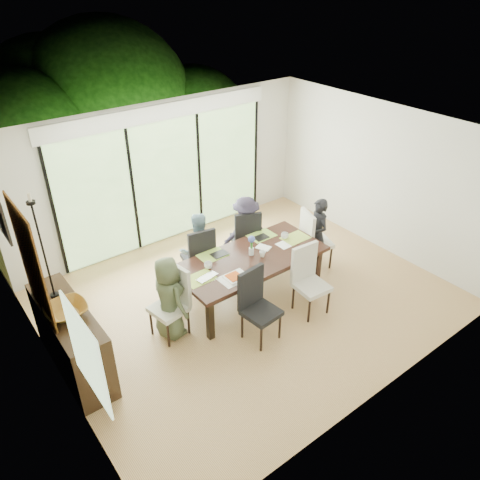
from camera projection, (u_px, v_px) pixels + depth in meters
floor at (249, 299)px, 7.62m from camera, size 6.00×5.00×0.01m
ceiling at (251, 138)px, 6.22m from camera, size 6.00×5.00×0.01m
wall_back at (166, 174)px, 8.62m from camera, size 6.00×0.02×2.70m
wall_front at (390, 314)px, 5.21m from camera, size 6.00×0.02×2.70m
wall_left at (45, 305)px, 5.35m from camera, size 0.02×5.00×2.70m
wall_right at (380, 177)px, 8.49m from camera, size 0.02×5.00×2.70m
glass_doors at (167, 182)px, 8.67m from camera, size 4.20×0.02×2.30m
blinds_header at (162, 112)px, 8.00m from camera, size 4.40×0.06×0.28m
mullion_a at (54, 214)px, 7.57m from camera, size 0.05×0.04×2.30m
mullion_b at (133, 192)px, 8.30m from camera, size 0.05×0.04×2.30m
mullion_c at (199, 173)px, 9.03m from camera, size 0.05×0.04×2.30m
mullion_d at (255, 157)px, 9.76m from camera, size 0.05×0.04×2.30m
side_window at (86, 354)px, 4.48m from camera, size 0.02×0.90×1.00m
deck at (150, 222)px, 9.95m from camera, size 6.00×1.80×0.10m
rail_top at (130, 184)px, 10.19m from camera, size 6.00×0.08×0.06m
foliage_left at (21, 149)px, 9.47m from camera, size 3.20×3.20×3.20m
foliage_mid at (108, 107)px, 10.84m from camera, size 4.00×4.00×4.00m
foliage_right at (194, 124)px, 11.51m from camera, size 2.80×2.80×2.80m
foliage_far at (57, 116)px, 10.88m from camera, size 3.60×3.60×3.60m
table_top at (251, 259)px, 7.32m from camera, size 2.42×1.11×0.06m
table_apron at (251, 263)px, 7.36m from camera, size 2.22×0.91×0.10m
table_leg_fl at (210, 319)px, 6.66m from camera, size 0.09×0.09×0.69m
table_leg_fr at (317, 267)px, 7.78m from camera, size 0.09×0.09×0.69m
table_leg_bl at (179, 290)px, 7.24m from camera, size 0.09×0.09×0.69m
table_leg_br at (283, 246)px, 8.37m from camera, size 0.09×0.09×0.69m
chair_left_end at (168, 304)px, 6.62m from camera, size 0.53×0.53×1.11m
chair_right_end at (318, 238)px, 8.19m from camera, size 0.58×0.58×1.11m
chair_far_left at (198, 254)px, 7.75m from camera, size 0.54×0.54×1.11m
chair_far_right at (245, 235)px, 8.27m from camera, size 0.61×0.61×1.11m
chair_near_left at (262, 308)px, 6.55m from camera, size 0.51×0.51×1.11m
chair_near_right at (312, 282)px, 7.08m from camera, size 0.50×0.50×1.11m
person_left_end at (169, 298)px, 6.59m from camera, size 0.44×0.64×1.30m
person_right_end at (317, 234)px, 8.13m from camera, size 0.51×0.68×1.30m
person_far_left at (198, 250)px, 7.69m from camera, size 0.66×0.47×1.30m
person_far_right at (246, 231)px, 8.21m from camera, size 0.67×0.49×1.30m
placemat_left at (200, 278)px, 6.81m from camera, size 0.44×0.32×0.01m
placemat_right at (295, 238)px, 7.80m from camera, size 0.44×0.32×0.01m
placemat_far_l at (213, 255)px, 7.34m from camera, size 0.44×0.32×0.01m
placemat_far_r at (262, 236)px, 7.86m from camera, size 0.44×0.32×0.01m
placemat_paper at (234, 278)px, 6.81m from camera, size 0.44×0.32×0.01m
tablet_far_l at (220, 254)px, 7.35m from camera, size 0.26×0.18×0.01m
tablet_far_r at (261, 237)px, 7.80m from camera, size 0.24×0.17×0.01m
papers at (286, 244)px, 7.63m from camera, size 0.30×0.22×0.00m
platter_base at (234, 277)px, 6.80m from camera, size 0.26×0.26×0.02m
platter_snacks at (234, 276)px, 6.79m from camera, size 0.20×0.20×0.01m
vase at (251, 251)px, 7.33m from camera, size 0.08×0.08×0.12m
hyacinth_stems at (251, 245)px, 7.27m from camera, size 0.04×0.04×0.16m
hyacinth_blooms at (252, 239)px, 7.22m from camera, size 0.11×0.11×0.11m
laptop at (209, 279)px, 6.78m from camera, size 0.37×0.27×0.03m
cup_a at (208, 265)px, 7.01m from camera, size 0.16×0.16×0.10m
cup_b at (262, 254)px, 7.29m from camera, size 0.12×0.12×0.09m
cup_c at (285, 236)px, 7.76m from camera, size 0.14×0.14×0.10m
book at (261, 250)px, 7.46m from camera, size 0.24×0.27×0.02m
sideboard at (72, 339)px, 6.11m from camera, size 0.48×1.72×0.97m
bowl at (66, 311)px, 5.76m from camera, size 0.51×0.51×0.12m
candlestick_base at (55, 295)px, 6.09m from camera, size 0.11×0.11×0.04m
candlestick_shaft at (43, 251)px, 5.74m from camera, size 0.03×0.03×1.35m
candlestick_pan at (31, 203)px, 5.39m from camera, size 0.11×0.11×0.03m
candle at (30, 198)px, 5.36m from camera, size 0.04×0.04×0.11m
tapestry at (31, 263)px, 5.46m from camera, size 0.02×1.00×1.50m
art_frame at (1, 218)px, 6.32m from camera, size 0.03×0.55×0.65m
art_canvas at (2, 217)px, 6.33m from camera, size 0.01×0.45×0.55m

